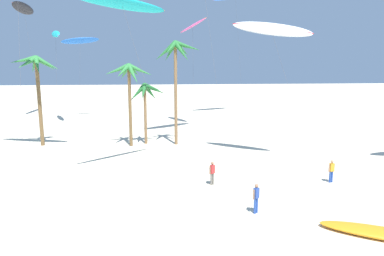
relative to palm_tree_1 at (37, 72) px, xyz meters
name	(u,v)px	position (x,y,z in m)	size (l,w,h in m)	color
palm_tree_1	(37,72)	(0.00, 0.00, 0.00)	(4.68, 4.06, 9.23)	brown
palm_tree_2	(129,77)	(9.21, -1.10, -0.46)	(4.80, 4.57, 8.44)	brown
palm_tree_3	(146,93)	(10.81, -0.20, -2.17)	(3.89, 4.10, 6.46)	olive
palm_tree_4	(176,58)	(13.98, -0.84, 1.41)	(4.76, 4.44, 10.71)	olive
flying_kite_0	(23,8)	(-8.10, 20.97, 9.22)	(4.09, 10.30, 17.61)	black
flying_kite_1	(271,29)	(21.56, -7.49, 3.69)	(6.45, 8.49, 12.40)	white
flying_kite_3	(122,3)	(9.64, -10.68, 4.99)	(6.93, 6.54, 13.10)	#19B2B7
flying_kite_7	(80,41)	(0.56, 18.66, 4.32)	(5.61, 3.38, 12.66)	blue
flying_kite_8	(193,26)	(16.79, 10.18, 5.79)	(3.86, 7.30, 14.42)	#EA5193
flying_kite_9	(56,34)	(-1.64, 13.77, 4.88)	(3.11, 6.67, 13.37)	#19B2B7
person_foreground_walker	(212,172)	(15.72, -13.62, -6.63)	(0.45, 0.33, 1.67)	slate
person_near_left	(256,197)	(17.44, -18.54, -6.59)	(0.44, 0.33, 1.73)	#284CA3
person_mid_field	(331,170)	(24.24, -13.98, -6.64)	(0.50, 0.26, 1.65)	#284CA3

